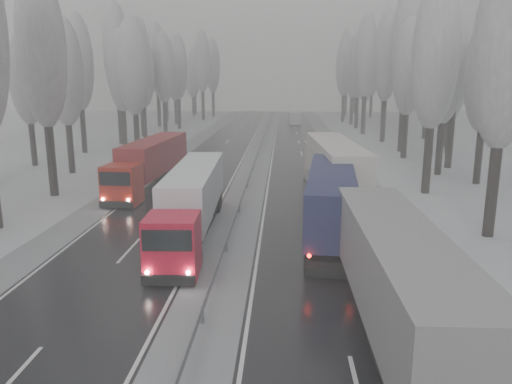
# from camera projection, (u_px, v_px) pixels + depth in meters

# --- Properties ---
(carriageway_right) EXTENTS (7.50, 200.00, 0.03)m
(carriageway_right) POSITION_uv_depth(u_px,v_px,m) (309.00, 184.00, 43.80)
(carriageway_right) COLOR black
(carriageway_right) RESTS_ON ground
(carriageway_left) EXTENTS (7.50, 200.00, 0.03)m
(carriageway_left) POSITION_uv_depth(u_px,v_px,m) (190.00, 183.00, 44.35)
(carriageway_left) COLOR black
(carriageway_left) RESTS_ON ground
(median_slush) EXTENTS (3.00, 200.00, 0.04)m
(median_slush) POSITION_uv_depth(u_px,v_px,m) (249.00, 183.00, 44.07)
(median_slush) COLOR #919398
(median_slush) RESTS_ON ground
(shoulder_right) EXTENTS (2.40, 200.00, 0.04)m
(shoulder_right) POSITION_uv_depth(u_px,v_px,m) (366.00, 184.00, 43.53)
(shoulder_right) COLOR #919398
(shoulder_right) RESTS_ON ground
(shoulder_left) EXTENTS (2.40, 200.00, 0.04)m
(shoulder_left) POSITION_uv_depth(u_px,v_px,m) (136.00, 182.00, 44.61)
(shoulder_left) COLOR #919398
(shoulder_left) RESTS_ON ground
(median_guardrail) EXTENTS (0.12, 200.00, 0.76)m
(median_guardrail) POSITION_uv_depth(u_px,v_px,m) (249.00, 177.00, 43.93)
(median_guardrail) COLOR slate
(median_guardrail) RESTS_ON ground
(tree_16) EXTENTS (3.60, 3.60, 16.53)m
(tree_16) POSITION_uv_depth(u_px,v_px,m) (508.00, 48.00, 26.96)
(tree_16) COLOR black
(tree_16) RESTS_ON ground
(tree_18) EXTENTS (3.60, 3.60, 16.58)m
(tree_18) POSITION_uv_depth(u_px,v_px,m) (435.00, 56.00, 38.05)
(tree_18) COLOR black
(tree_18) RESTS_ON ground
(tree_19) EXTENTS (3.60, 3.60, 14.57)m
(tree_19) POSITION_uv_depth(u_px,v_px,m) (487.00, 74.00, 41.94)
(tree_19) COLOR black
(tree_19) RESTS_ON ground
(tree_20) EXTENTS (3.60, 3.60, 15.71)m
(tree_20) POSITION_uv_depth(u_px,v_px,m) (446.00, 66.00, 45.91)
(tree_20) COLOR black
(tree_20) RESTS_ON ground
(tree_21) EXTENTS (3.60, 3.60, 18.62)m
(tree_21) POSITION_uv_depth(u_px,v_px,m) (458.00, 48.00, 49.28)
(tree_21) COLOR black
(tree_21) RESTS_ON ground
(tree_22) EXTENTS (3.60, 3.60, 15.86)m
(tree_22) POSITION_uv_depth(u_px,v_px,m) (409.00, 68.00, 56.10)
(tree_22) COLOR black
(tree_22) RESTS_ON ground
(tree_23) EXTENTS (3.60, 3.60, 13.55)m
(tree_23) POSITION_uv_depth(u_px,v_px,m) (453.00, 81.00, 59.99)
(tree_23) COLOR black
(tree_23) RESTS_ON ground
(tree_24) EXTENTS (3.60, 3.60, 20.49)m
(tree_24) POSITION_uv_depth(u_px,v_px,m) (407.00, 44.00, 60.68)
(tree_24) COLOR black
(tree_24) RESTS_ON ground
(tree_25) EXTENTS (3.60, 3.60, 19.44)m
(tree_25) POSITION_uv_depth(u_px,v_px,m) (453.00, 51.00, 64.35)
(tree_25) COLOR black
(tree_25) RESTS_ON ground
(tree_26) EXTENTS (3.60, 3.60, 18.78)m
(tree_26) POSITION_uv_depth(u_px,v_px,m) (387.00, 57.00, 70.92)
(tree_26) COLOR black
(tree_26) RESTS_ON ground
(tree_27) EXTENTS (3.60, 3.60, 17.62)m
(tree_27) POSITION_uv_depth(u_px,v_px,m) (429.00, 63.00, 74.60)
(tree_27) COLOR black
(tree_27) RESTS_ON ground
(tree_28) EXTENTS (3.60, 3.60, 19.62)m
(tree_28) POSITION_uv_depth(u_px,v_px,m) (366.00, 56.00, 81.27)
(tree_28) COLOR black
(tree_28) RESTS_ON ground
(tree_29) EXTENTS (3.60, 3.60, 18.11)m
(tree_29) POSITION_uv_depth(u_px,v_px,m) (406.00, 63.00, 84.98)
(tree_29) COLOR black
(tree_29) RESTS_ON ground
(tree_30) EXTENTS (3.60, 3.60, 17.86)m
(tree_30) POSITION_uv_depth(u_px,v_px,m) (359.00, 65.00, 90.99)
(tree_30) COLOR black
(tree_30) RESTS_ON ground
(tree_31) EXTENTS (3.60, 3.60, 18.58)m
(tree_31) POSITION_uv_depth(u_px,v_px,m) (387.00, 63.00, 94.47)
(tree_31) COLOR black
(tree_31) RESTS_ON ground
(tree_32) EXTENTS (3.60, 3.60, 17.33)m
(tree_32) POSITION_uv_depth(u_px,v_px,m) (353.00, 68.00, 98.38)
(tree_32) COLOR black
(tree_32) RESTS_ON ground
(tree_33) EXTENTS (3.60, 3.60, 14.33)m
(tree_33) POSITION_uv_depth(u_px,v_px,m) (366.00, 78.00, 102.53)
(tree_33) COLOR black
(tree_33) RESTS_ON ground
(tree_34) EXTENTS (3.60, 3.60, 17.63)m
(tree_34) POSITION_uv_depth(u_px,v_px,m) (344.00, 68.00, 105.30)
(tree_34) COLOR black
(tree_34) RESTS_ON ground
(tree_35) EXTENTS (3.60, 3.60, 18.25)m
(tree_35) POSITION_uv_depth(u_px,v_px,m) (385.00, 66.00, 108.62)
(tree_35) COLOR black
(tree_35) RESTS_ON ground
(tree_36) EXTENTS (3.60, 3.60, 20.23)m
(tree_36) POSITION_uv_depth(u_px,v_px,m) (345.00, 61.00, 114.45)
(tree_36) COLOR black
(tree_36) RESTS_ON ground
(tree_37) EXTENTS (3.60, 3.60, 16.37)m
(tree_37) POSITION_uv_depth(u_px,v_px,m) (373.00, 72.00, 118.52)
(tree_37) COLOR black
(tree_37) RESTS_ON ground
(tree_38) EXTENTS (3.60, 3.60, 17.97)m
(tree_38) POSITION_uv_depth(u_px,v_px,m) (347.00, 68.00, 124.97)
(tree_38) COLOR black
(tree_38) RESTS_ON ground
(tree_39) EXTENTS (3.60, 3.60, 16.19)m
(tree_39) POSITION_uv_depth(u_px,v_px,m) (356.00, 73.00, 128.97)
(tree_39) COLOR black
(tree_39) RESTS_ON ground
(tree_58) EXTENTS (3.60, 3.60, 17.21)m
(tree_58) POSITION_uv_depth(u_px,v_px,m) (41.00, 50.00, 37.13)
(tree_58) COLOR black
(tree_58) RESTS_ON ground
(tree_60) EXTENTS (3.60, 3.60, 14.84)m
(tree_60) POSITION_uv_depth(u_px,v_px,m) (64.00, 73.00, 46.98)
(tree_60) COLOR black
(tree_60) RESTS_ON ground
(tree_61) EXTENTS (3.60, 3.60, 13.95)m
(tree_61) POSITION_uv_depth(u_px,v_px,m) (27.00, 79.00, 51.31)
(tree_61) COLOR black
(tree_61) RESTS_ON ground
(tree_62) EXTENTS (3.60, 3.60, 16.04)m
(tree_62) POSITION_uv_depth(u_px,v_px,m) (133.00, 67.00, 55.89)
(tree_62) COLOR black
(tree_62) RESTS_ON ground
(tree_63) EXTENTS (3.60, 3.60, 16.88)m
(tree_63) POSITION_uv_depth(u_px,v_px,m) (78.00, 63.00, 60.09)
(tree_63) COLOR black
(tree_63) RESTS_ON ground
(tree_64) EXTENTS (3.60, 3.60, 15.42)m
(tree_64) POSITION_uv_depth(u_px,v_px,m) (121.00, 72.00, 64.96)
(tree_64) COLOR black
(tree_64) RESTS_ON ground
(tree_65) EXTENTS (3.60, 3.60, 19.48)m
(tree_65) POSITION_uv_depth(u_px,v_px,m) (116.00, 53.00, 68.38)
(tree_65) COLOR black
(tree_65) RESTS_ON ground
(tree_66) EXTENTS (3.60, 3.60, 15.23)m
(tree_66) POSITION_uv_depth(u_px,v_px,m) (142.00, 73.00, 74.36)
(tree_66) COLOR black
(tree_66) RESTS_ON ground
(tree_67) EXTENTS (3.60, 3.60, 17.09)m
(tree_67) POSITION_uv_depth(u_px,v_px,m) (140.00, 66.00, 78.07)
(tree_67) COLOR black
(tree_67) RESTS_ON ground
(tree_68) EXTENTS (3.60, 3.60, 16.65)m
(tree_68) POSITION_uv_depth(u_px,v_px,m) (163.00, 68.00, 80.66)
(tree_68) COLOR black
(tree_68) RESTS_ON ground
(tree_69) EXTENTS (3.60, 3.60, 19.35)m
(tree_69) POSITION_uv_depth(u_px,v_px,m) (140.00, 58.00, 84.43)
(tree_69) COLOR black
(tree_69) RESTS_ON ground
(tree_70) EXTENTS (3.60, 3.60, 17.09)m
(tree_70) POSITION_uv_depth(u_px,v_px,m) (178.00, 68.00, 90.40)
(tree_70) COLOR black
(tree_70) RESTS_ON ground
(tree_71) EXTENTS (3.60, 3.60, 19.61)m
(tree_71) POSITION_uv_depth(u_px,v_px,m) (157.00, 59.00, 94.19)
(tree_71) COLOR black
(tree_71) RESTS_ON ground
(tree_72) EXTENTS (3.60, 3.60, 15.11)m
(tree_72) POSITION_uv_depth(u_px,v_px,m) (175.00, 75.00, 99.92)
(tree_72) COLOR black
(tree_72) RESTS_ON ground
(tree_73) EXTENTS (3.60, 3.60, 17.22)m
(tree_73) POSITION_uv_depth(u_px,v_px,m) (165.00, 69.00, 103.67)
(tree_73) COLOR black
(tree_73) RESTS_ON ground
(tree_74) EXTENTS (3.60, 3.60, 19.68)m
(tree_74) POSITION_uv_depth(u_px,v_px,m) (202.00, 62.00, 109.58)
(tree_74) COLOR black
(tree_74) RESTS_ON ground
(tree_75) EXTENTS (3.60, 3.60, 18.60)m
(tree_75) POSITION_uv_depth(u_px,v_px,m) (165.00, 66.00, 114.11)
(tree_75) COLOR black
(tree_75) RESTS_ON ground
(tree_76) EXTENTS (3.60, 3.60, 18.55)m
(tree_76) POSITION_uv_depth(u_px,v_px,m) (213.00, 66.00, 118.83)
(tree_76) COLOR black
(tree_76) RESTS_ON ground
(tree_77) EXTENTS (3.60, 3.60, 14.32)m
(tree_77) POSITION_uv_depth(u_px,v_px,m) (193.00, 78.00, 123.62)
(tree_77) COLOR black
(tree_77) RESTS_ON ground
(tree_78) EXTENTS (3.60, 3.60, 19.55)m
(tree_78) POSITION_uv_depth(u_px,v_px,m) (202.00, 64.00, 125.29)
(tree_78) COLOR black
(tree_78) RESTS_ON ground
(tree_79) EXTENTS (3.60, 3.60, 17.07)m
(tree_79) POSITION_uv_depth(u_px,v_px,m) (194.00, 71.00, 129.68)
(tree_79) COLOR black
(tree_79) RESTS_ON ground
(truck_grey_tarp) EXTENTS (2.72, 16.29, 4.17)m
(truck_grey_tarp) POSITION_uv_depth(u_px,v_px,m) (391.00, 267.00, 17.83)
(truck_grey_tarp) COLOR #46464B
(truck_grey_tarp) RESTS_ON ground
(truck_blue_box) EXTENTS (3.89, 15.79, 4.02)m
(truck_blue_box) POSITION_uv_depth(u_px,v_px,m) (331.00, 195.00, 29.27)
(truck_blue_box) COLOR #201F4E
(truck_blue_box) RESTS_ON ground
(truck_cream_box) EXTENTS (3.85, 17.50, 4.46)m
(truck_cream_box) POSITION_uv_depth(u_px,v_px,m) (333.00, 164.00, 38.35)
(truck_cream_box) COLOR #A09E8D
(truck_cream_box) RESTS_ON ground
(box_truck_distant) EXTENTS (2.40, 7.05, 2.61)m
(box_truck_distant) POSITION_uv_depth(u_px,v_px,m) (295.00, 118.00, 100.78)
(box_truck_distant) COLOR #B6BABE
(box_truck_distant) RESTS_ON ground
(truck_red_white) EXTENTS (2.96, 15.17, 3.87)m
(truck_red_white) POSITION_uv_depth(u_px,v_px,m) (193.00, 197.00, 29.18)
(truck_red_white) COLOR red
(truck_red_white) RESTS_ON ground
(truck_red_red) EXTENTS (3.31, 15.51, 3.95)m
(truck_red_red) POSITION_uv_depth(u_px,v_px,m) (151.00, 160.00, 42.17)
(truck_red_red) COLOR #A31409
(truck_red_red) RESTS_ON ground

